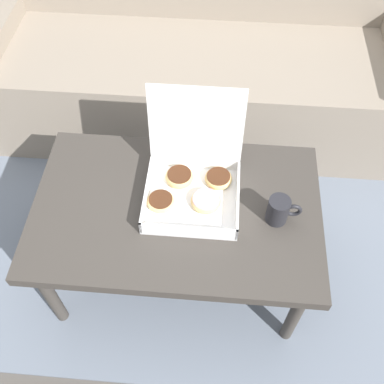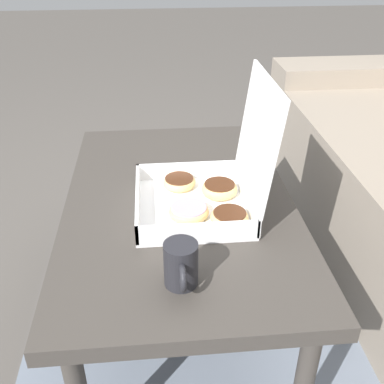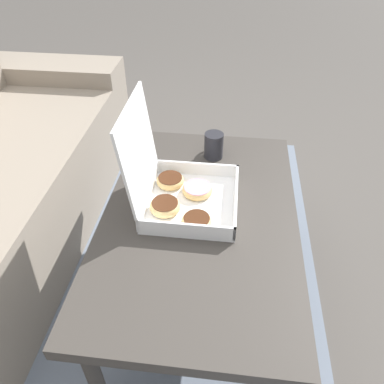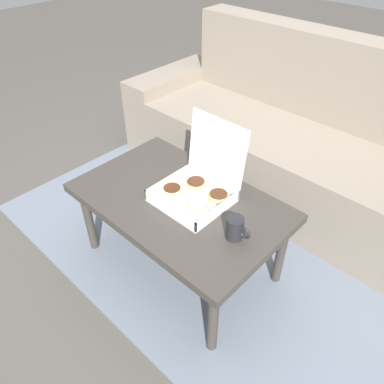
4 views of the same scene
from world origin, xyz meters
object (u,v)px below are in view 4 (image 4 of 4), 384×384
object	(u,v)px
pastry_box	(199,185)
coffee_mug	(235,228)
couch	(287,143)
coffee_table	(180,206)

from	to	relation	value
pastry_box	coffee_mug	xyz separation A→B (m)	(0.29, -0.10, -0.01)
couch	coffee_table	distance (m)	0.95
coffee_table	coffee_mug	distance (m)	0.35
pastry_box	couch	bearing A→B (deg)	93.20
coffee_mug	coffee_table	bearing A→B (deg)	176.86
pastry_box	coffee_mug	bearing A→B (deg)	-19.01
couch	coffee_table	world-z (taller)	couch
couch	coffee_mug	distance (m)	1.04
coffee_table	pastry_box	xyz separation A→B (m)	(0.05, 0.08, 0.10)
coffee_table	coffee_mug	bearing A→B (deg)	-3.14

